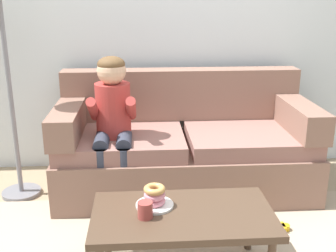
{
  "coord_description": "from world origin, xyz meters",
  "views": [
    {
      "loc": [
        -0.37,
        -2.29,
        1.52
      ],
      "look_at": [
        -0.18,
        0.45,
        0.65
      ],
      "focal_mm": 44.47,
      "sensor_mm": 36.0,
      "label": 1
    }
  ],
  "objects_px": {
    "toy_controller": "(273,229)",
    "coffee_table": "(183,219)",
    "person_child": "(113,117)",
    "couch": "(184,147)",
    "mug": "(145,210)",
    "donut": "(155,201)"
  },
  "relations": [
    {
      "from": "toy_controller",
      "to": "coffee_table",
      "type": "bearing_deg",
      "value": -127.42
    },
    {
      "from": "person_child",
      "to": "toy_controller",
      "type": "bearing_deg",
      "value": -26.78
    },
    {
      "from": "couch",
      "to": "toy_controller",
      "type": "relative_size",
      "value": 8.77
    },
    {
      "from": "person_child",
      "to": "toy_controller",
      "type": "relative_size",
      "value": 4.87
    },
    {
      "from": "coffee_table",
      "to": "mug",
      "type": "height_order",
      "value": "mug"
    },
    {
      "from": "couch",
      "to": "coffee_table",
      "type": "bearing_deg",
      "value": -96.37
    },
    {
      "from": "coffee_table",
      "to": "toy_controller",
      "type": "distance_m",
      "value": 0.83
    },
    {
      "from": "coffee_table",
      "to": "donut",
      "type": "distance_m",
      "value": 0.19
    },
    {
      "from": "couch",
      "to": "mug",
      "type": "height_order",
      "value": "couch"
    },
    {
      "from": "mug",
      "to": "donut",
      "type": "bearing_deg",
      "value": 66.05
    },
    {
      "from": "couch",
      "to": "coffee_table",
      "type": "xyz_separation_m",
      "value": [
        -0.13,
        -1.15,
        0.02
      ]
    },
    {
      "from": "person_child",
      "to": "coffee_table",
      "type": "bearing_deg",
      "value": -66.03
    },
    {
      "from": "person_child",
      "to": "donut",
      "type": "distance_m",
      "value": 0.94
    },
    {
      "from": "couch",
      "to": "toy_controller",
      "type": "bearing_deg",
      "value": -54.94
    },
    {
      "from": "couch",
      "to": "toy_controller",
      "type": "xyz_separation_m",
      "value": [
        0.52,
        -0.75,
        -0.31
      ]
    },
    {
      "from": "donut",
      "to": "mug",
      "type": "distance_m",
      "value": 0.13
    },
    {
      "from": "coffee_table",
      "to": "person_child",
      "type": "relative_size",
      "value": 0.89
    },
    {
      "from": "donut",
      "to": "toy_controller",
      "type": "bearing_deg",
      "value": 22.0
    },
    {
      "from": "coffee_table",
      "to": "toy_controller",
      "type": "xyz_separation_m",
      "value": [
        0.65,
        0.4,
        -0.33
      ]
    },
    {
      "from": "donut",
      "to": "toy_controller",
      "type": "xyz_separation_m",
      "value": [
        0.8,
        0.32,
        -0.41
      ]
    },
    {
      "from": "donut",
      "to": "coffee_table",
      "type": "bearing_deg",
      "value": -27.96
    },
    {
      "from": "couch",
      "to": "person_child",
      "type": "height_order",
      "value": "person_child"
    }
  ]
}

